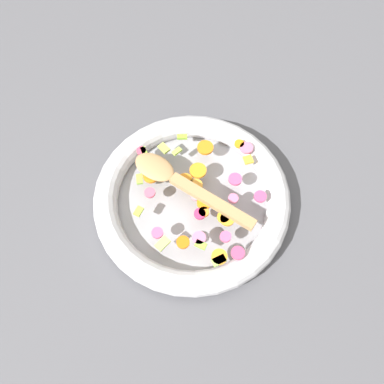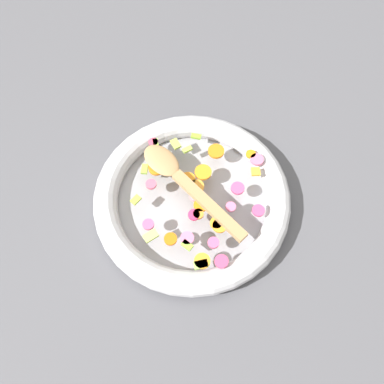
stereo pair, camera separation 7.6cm
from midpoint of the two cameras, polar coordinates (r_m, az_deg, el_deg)
name	(u,v)px [view 2 (the right image)]	position (r m, az deg, el deg)	size (l,w,h in m)	color
ground_plane	(192,202)	(0.80, 2.69, -1.85)	(4.00, 4.00, 0.00)	#4C4C51
skillet	(192,198)	(0.78, 2.76, -1.18)	(0.41, 0.41, 0.05)	gray
chopped_vegetables	(198,195)	(0.75, 3.83, -0.80)	(0.30, 0.27, 0.01)	#D6630F
wooden_spoon	(182,180)	(0.75, 1.34, 1.58)	(0.20, 0.25, 0.01)	#A87F51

